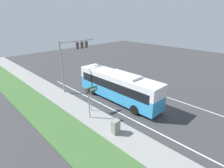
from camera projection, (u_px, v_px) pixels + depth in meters
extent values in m
plane|color=#38383A|center=(151.00, 107.00, 20.08)|extent=(80.00, 80.00, 0.00)
cube|color=gray|center=(112.00, 129.00, 16.01)|extent=(2.80, 80.00, 0.12)
cube|color=#3D6633|center=(84.00, 146.00, 13.92)|extent=(3.60, 80.00, 0.10)
cube|color=silver|center=(131.00, 119.00, 17.72)|extent=(0.14, 30.00, 0.01)
cube|color=silver|center=(167.00, 97.00, 22.42)|extent=(0.14, 30.00, 0.01)
cube|color=#3393D1|center=(118.00, 91.00, 21.22)|extent=(2.44, 11.46, 1.64)
cube|color=silver|center=(118.00, 80.00, 20.67)|extent=(2.44, 11.46, 1.34)
cube|color=black|center=(118.00, 83.00, 20.84)|extent=(2.48, 10.54, 1.02)
cube|color=silver|center=(124.00, 75.00, 19.81)|extent=(1.71, 4.01, 0.24)
cylinder|color=black|center=(92.00, 90.00, 23.06)|extent=(0.28, 1.05, 1.05)
cylinder|color=black|center=(105.00, 86.00, 24.58)|extent=(0.28, 1.05, 1.05)
cylinder|color=black|center=(135.00, 110.00, 18.35)|extent=(0.28, 1.05, 1.05)
cylinder|color=black|center=(147.00, 103.00, 19.87)|extent=(0.28, 1.05, 1.05)
cylinder|color=#939399|center=(62.00, 68.00, 22.41)|extent=(0.20, 0.20, 6.89)
cylinder|color=#939399|center=(77.00, 41.00, 22.96)|extent=(5.28, 0.14, 0.14)
cube|color=#2D2D2D|center=(77.00, 46.00, 23.14)|extent=(0.32, 0.28, 0.90)
sphere|color=red|center=(78.00, 48.00, 23.11)|extent=(0.18, 0.18, 0.18)
cube|color=#2D2D2D|center=(82.00, 45.00, 23.62)|extent=(0.32, 0.28, 0.90)
sphere|color=red|center=(83.00, 47.00, 23.59)|extent=(0.18, 0.18, 0.18)
cube|color=#2D2D2D|center=(86.00, 45.00, 24.09)|extent=(0.32, 0.28, 0.90)
sphere|color=red|center=(87.00, 47.00, 24.06)|extent=(0.18, 0.18, 0.18)
cylinder|color=#939399|center=(89.00, 104.00, 17.20)|extent=(0.12, 0.12, 3.33)
cube|color=#2D2D2D|center=(88.00, 90.00, 16.67)|extent=(0.28, 0.24, 0.44)
sphere|color=red|center=(89.00, 91.00, 16.57)|extent=(0.14, 0.14, 0.14)
cylinder|color=#939399|center=(91.00, 100.00, 18.59)|extent=(0.08, 0.08, 2.84)
cube|color=#145B2D|center=(92.00, 90.00, 18.28)|extent=(1.48, 0.03, 0.52)
cube|color=white|center=(92.00, 90.00, 18.27)|extent=(1.25, 0.01, 0.18)
cube|color=gray|center=(116.00, 127.00, 15.19)|extent=(0.71, 0.51, 1.24)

